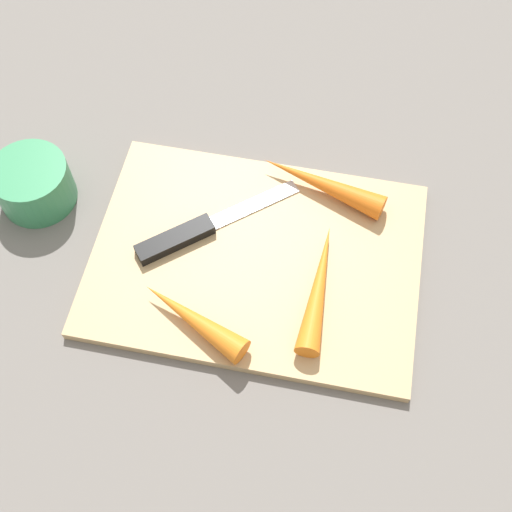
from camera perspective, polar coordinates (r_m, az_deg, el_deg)
name	(u,v)px	position (r m, az deg, el deg)	size (l,w,h in m)	color
ground_plane	(256,261)	(0.73, 0.00, -0.46)	(1.40, 1.40, 0.00)	slate
cutting_board	(256,259)	(0.72, 0.00, -0.23)	(0.36, 0.26, 0.01)	tan
knife	(187,233)	(0.73, -6.09, 2.00)	(0.17, 0.14, 0.01)	#B7B7BC
carrot_longest	(319,287)	(0.69, 5.51, -2.68)	(0.03, 0.03, 0.15)	orange
carrot_shortest	(193,319)	(0.67, -5.52, -5.47)	(0.03, 0.03, 0.13)	orange
carrot_medium	(322,184)	(0.76, 5.80, 6.30)	(0.03, 0.03, 0.15)	orange
small_bowl	(34,184)	(0.80, -18.86, 5.98)	(0.09, 0.09, 0.05)	#388C59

